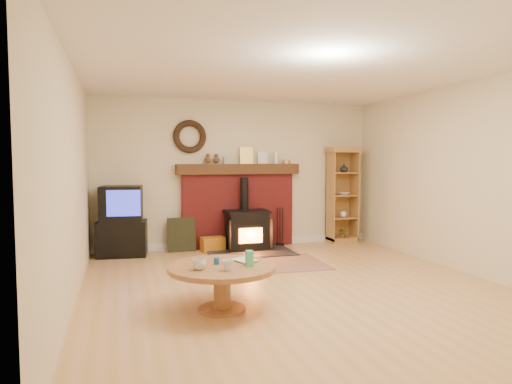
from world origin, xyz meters
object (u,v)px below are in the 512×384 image
object	(u,v)px
coffee_table	(222,274)
curio_cabinet	(342,195)
wood_stove	(247,231)
tv_unit	(122,222)

from	to	relation	value
coffee_table	curio_cabinet	bearing A→B (deg)	46.81
wood_stove	curio_cabinet	size ratio (longest dim) A/B	0.78
tv_unit	coffee_table	size ratio (longest dim) A/B	1.02
coffee_table	wood_stove	bearing A→B (deg)	69.68
wood_stove	tv_unit	world-z (taller)	wood_stove
wood_stove	coffee_table	world-z (taller)	wood_stove
tv_unit	curio_cabinet	distance (m)	3.99
wood_stove	tv_unit	distance (m)	2.07
wood_stove	curio_cabinet	xyz separation A→B (m)	(1.92, 0.28, 0.57)
wood_stove	coffee_table	xyz separation A→B (m)	(-1.08, -2.92, 0.05)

